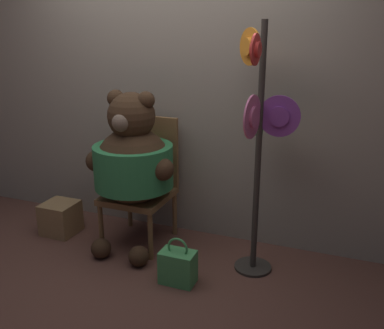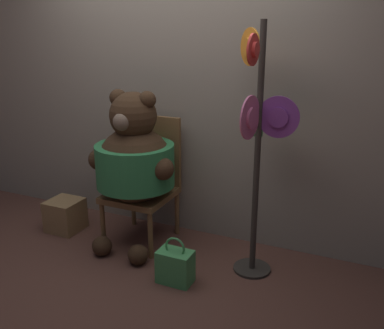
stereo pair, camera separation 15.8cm
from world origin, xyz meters
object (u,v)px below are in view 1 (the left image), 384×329
object	(u,v)px
chair	(143,179)
handbag_on_ground	(178,266)
teddy_bear	(133,161)
hat_display_rack	(260,133)

from	to	relation	value
chair	handbag_on_ground	world-z (taller)	chair
teddy_bear	hat_display_rack	world-z (taller)	hat_display_rack
chair	teddy_bear	world-z (taller)	teddy_bear
teddy_bear	handbag_on_ground	bearing A→B (deg)	-34.37
chair	hat_display_rack	bearing A→B (deg)	-9.24
handbag_on_ground	chair	bearing A→B (deg)	134.79
hat_display_rack	handbag_on_ground	distance (m)	1.11
hat_display_rack	chair	bearing A→B (deg)	170.76
chair	handbag_on_ground	xyz separation A→B (m)	(0.55, -0.55, -0.40)
chair	teddy_bear	bearing A→B (deg)	-85.72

